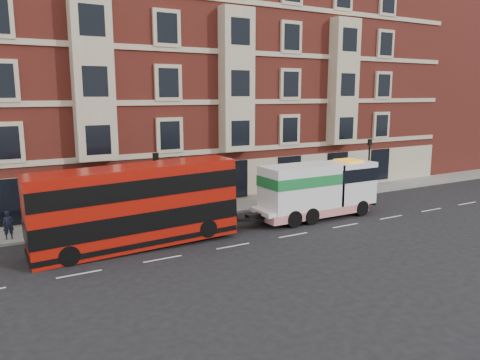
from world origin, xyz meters
The scene contains 9 objects.
ground centered at (0.00, 0.00, 0.00)m, with size 120.00×120.00×0.00m, color black.
sidewalk centered at (0.00, 7.50, 0.07)m, with size 90.00×3.00×0.15m, color slate.
victorian_terrace centered at (0.50, 15.00, 10.07)m, with size 45.00×12.00×20.40m.
filler_east centered at (32.00, 14.00, 9.43)m, with size 18.00×10.00×19.00m.
lamp_post_west centered at (-6.00, 6.20, 2.68)m, with size 0.35×0.15×4.35m.
lamp_post_east centered at (12.00, 6.20, 2.68)m, with size 0.35×0.15×4.35m.
double_decker_bus centered at (-8.52, 2.40, 2.32)m, with size 10.82×2.48×4.38m.
tow_truck centered at (3.53, 2.40, 1.91)m, with size 8.66×2.56×3.61m.
pedestrian centered at (-14.38, 6.85, 0.95)m, with size 0.58×0.38×1.59m, color black.
Camera 1 is at (-15.65, -21.09, 8.07)m, focal length 35.00 mm.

